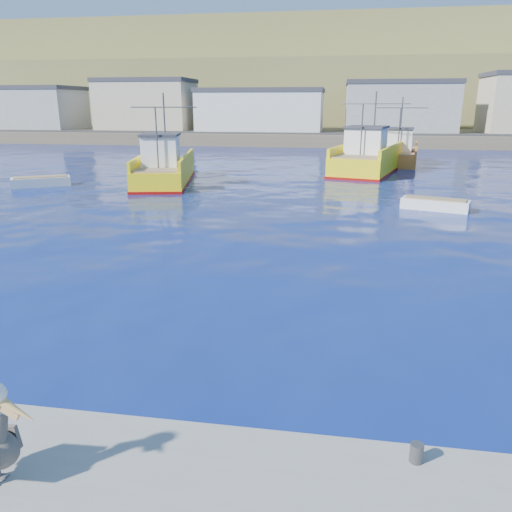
{
  "coord_description": "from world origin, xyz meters",
  "views": [
    {
      "loc": [
        1.64,
        -9.91,
        5.62
      ],
      "look_at": [
        -0.56,
        3.63,
        1.4
      ],
      "focal_mm": 35.0,
      "sensor_mm": 36.0,
      "label": 1
    }
  ],
  "objects": [
    {
      "name": "skiff_mid",
      "position": [
        7.04,
        18.33,
        0.25
      ],
      "size": [
        3.74,
        2.29,
        0.77
      ],
      "color": "silver",
      "rests_on": "ground"
    },
    {
      "name": "dock_bollards",
      "position": [
        0.6,
        -3.4,
        0.65
      ],
      "size": [
        36.2,
        0.2,
        0.3
      ],
      "color": "#4C4C4C",
      "rests_on": "dock"
    },
    {
      "name": "boat_orange",
      "position": [
        7.32,
        40.19,
        1.07
      ],
      "size": [
        4.82,
        9.47,
        6.18
      ],
      "color": "orange",
      "rests_on": "ground"
    },
    {
      "name": "far_shore",
      "position": [
        0.0,
        109.2,
        8.98
      ],
      "size": [
        200.0,
        81.0,
        24.0
      ],
      "color": "brown",
      "rests_on": "ground"
    },
    {
      "name": "trawler_yellow_a",
      "position": [
        -10.81,
        25.12,
        0.99
      ],
      "size": [
        5.48,
        10.91,
        6.4
      ],
      "color": "yellow",
      "rests_on": "ground"
    },
    {
      "name": "skiff_left",
      "position": [
        -18.94,
        22.3,
        0.27
      ],
      "size": [
        4.0,
        3.21,
        0.84
      ],
      "color": "silver",
      "rests_on": "ground"
    },
    {
      "name": "ground",
      "position": [
        0.0,
        0.0,
        0.0
      ],
      "size": [
        260.0,
        260.0,
        0.0
      ],
      "primitive_type": "plane",
      "color": "#07135C",
      "rests_on": "ground"
    },
    {
      "name": "trawler_yellow_b",
      "position": [
        4.23,
        34.1,
        1.09
      ],
      "size": [
        7.26,
        12.94,
        6.64
      ],
      "color": "yellow",
      "rests_on": "ground"
    }
  ]
}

